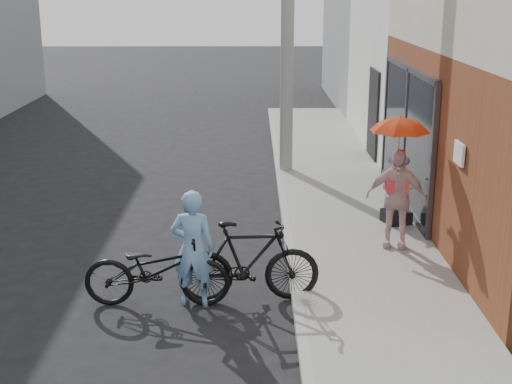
{
  "coord_description": "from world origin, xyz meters",
  "views": [
    {
      "loc": [
        0.37,
        -9.15,
        4.0
      ],
      "look_at": [
        0.42,
        0.82,
        1.1
      ],
      "focal_mm": 50.0,
      "sensor_mm": 36.0,
      "label": 1
    }
  ],
  "objects_px": {
    "utility_pole": "(288,10)",
    "officer": "(193,248)",
    "bike_left": "(157,270)",
    "bike_right": "(249,262)",
    "kimono_woman": "(396,198)",
    "planter": "(396,216)"
  },
  "relations": [
    {
      "from": "officer",
      "to": "bike_right",
      "type": "distance_m",
      "value": 0.75
    },
    {
      "from": "kimono_woman",
      "to": "utility_pole",
      "type": "bearing_deg",
      "value": 121.56
    },
    {
      "from": "bike_right",
      "to": "planter",
      "type": "bearing_deg",
      "value": -45.51
    },
    {
      "from": "kimono_woman",
      "to": "bike_left",
      "type": "bearing_deg",
      "value": -136.83
    },
    {
      "from": "bike_left",
      "to": "bike_right",
      "type": "xyz_separation_m",
      "value": [
        1.18,
        0.11,
        0.06
      ]
    },
    {
      "from": "bike_right",
      "to": "kimono_woman",
      "type": "distance_m",
      "value": 2.84
    },
    {
      "from": "officer",
      "to": "bike_right",
      "type": "bearing_deg",
      "value": -165.05
    },
    {
      "from": "utility_pole",
      "to": "officer",
      "type": "height_order",
      "value": "utility_pole"
    },
    {
      "from": "bike_left",
      "to": "planter",
      "type": "distance_m",
      "value": 4.73
    },
    {
      "from": "officer",
      "to": "planter",
      "type": "distance_m",
      "value": 4.39
    },
    {
      "from": "bike_left",
      "to": "planter",
      "type": "bearing_deg",
      "value": -50.71
    },
    {
      "from": "kimono_woman",
      "to": "planter",
      "type": "bearing_deg",
      "value": 91.82
    },
    {
      "from": "bike_left",
      "to": "utility_pole",
      "type": "bearing_deg",
      "value": -16.12
    },
    {
      "from": "bike_right",
      "to": "bike_left",
      "type": "bearing_deg",
      "value": 91.01
    },
    {
      "from": "bike_left",
      "to": "kimono_woman",
      "type": "height_order",
      "value": "kimono_woman"
    },
    {
      "from": "bike_right",
      "to": "planter",
      "type": "xyz_separation_m",
      "value": [
        2.49,
        2.86,
        -0.33
      ]
    },
    {
      "from": "utility_pole",
      "to": "officer",
      "type": "relative_size",
      "value": 4.52
    },
    {
      "from": "bike_right",
      "to": "officer",
      "type": "bearing_deg",
      "value": 92.79
    },
    {
      "from": "utility_pole",
      "to": "kimono_woman",
      "type": "height_order",
      "value": "utility_pole"
    },
    {
      "from": "kimono_woman",
      "to": "officer",
      "type": "bearing_deg",
      "value": -133.48
    },
    {
      "from": "utility_pole",
      "to": "kimono_woman",
      "type": "relative_size",
      "value": 4.53
    },
    {
      "from": "utility_pole",
      "to": "bike_left",
      "type": "relative_size",
      "value": 3.73
    }
  ]
}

